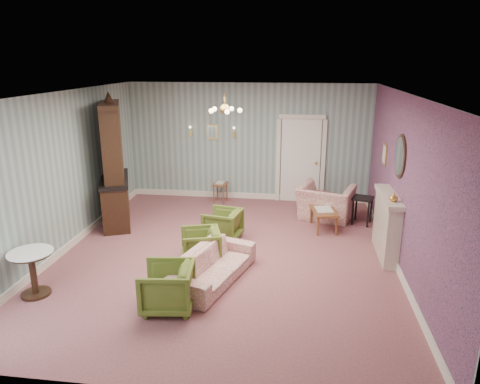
# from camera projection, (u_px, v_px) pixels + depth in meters

# --- Properties ---
(floor) EXTENTS (7.00, 7.00, 0.00)m
(floor) POSITION_uv_depth(u_px,v_px,m) (226.00, 255.00, 8.09)
(floor) COLOR #925559
(floor) RESTS_ON ground
(ceiling) EXTENTS (7.00, 7.00, 0.00)m
(ceiling) POSITION_uv_depth(u_px,v_px,m) (225.00, 94.00, 7.25)
(ceiling) COLOR white
(ceiling) RESTS_ON ground
(wall_back) EXTENTS (6.00, 0.00, 6.00)m
(wall_back) POSITION_uv_depth(u_px,v_px,m) (248.00, 143.00, 11.00)
(wall_back) COLOR gray
(wall_back) RESTS_ON ground
(wall_front) EXTENTS (6.00, 0.00, 6.00)m
(wall_front) POSITION_uv_depth(u_px,v_px,m) (168.00, 271.00, 4.35)
(wall_front) COLOR gray
(wall_front) RESTS_ON ground
(wall_left) EXTENTS (0.00, 7.00, 7.00)m
(wall_left) POSITION_uv_depth(u_px,v_px,m) (63.00, 173.00, 8.05)
(wall_left) COLOR gray
(wall_left) RESTS_ON ground
(wall_right) EXTENTS (0.00, 7.00, 7.00)m
(wall_right) POSITION_uv_depth(u_px,v_px,m) (405.00, 185.00, 7.30)
(wall_right) COLOR gray
(wall_right) RESTS_ON ground
(wall_right_floral) EXTENTS (0.00, 7.00, 7.00)m
(wall_right_floral) POSITION_uv_depth(u_px,v_px,m) (404.00, 185.00, 7.30)
(wall_right_floral) COLOR #BA5D7E
(wall_right_floral) RESTS_ON ground
(door) EXTENTS (1.12, 0.12, 2.16)m
(door) POSITION_uv_depth(u_px,v_px,m) (301.00, 159.00, 10.90)
(door) COLOR white
(door) RESTS_ON floor
(olive_chair_a) EXTENTS (0.75, 0.79, 0.74)m
(olive_chair_a) POSITION_uv_depth(u_px,v_px,m) (167.00, 285.00, 6.27)
(olive_chair_a) COLOR #596A25
(olive_chair_a) RESTS_ON floor
(olive_chair_b) EXTENTS (0.78, 0.80, 0.67)m
(olive_chair_b) POSITION_uv_depth(u_px,v_px,m) (201.00, 245.00, 7.73)
(olive_chair_b) COLOR #596A25
(olive_chair_b) RESTS_ON floor
(olive_chair_c) EXTENTS (0.74, 0.77, 0.68)m
(olive_chair_c) POSITION_uv_depth(u_px,v_px,m) (223.00, 223.00, 8.72)
(olive_chair_c) COLOR #596A25
(olive_chair_c) RESTS_ON floor
(sofa_chintz) EXTENTS (1.06, 1.92, 0.72)m
(sofa_chintz) POSITION_uv_depth(u_px,v_px,m) (213.00, 260.00, 7.09)
(sofa_chintz) COLOR #A5424D
(sofa_chintz) RESTS_ON floor
(wingback_chair) EXTENTS (1.33, 1.07, 1.01)m
(wingback_chair) POSITION_uv_depth(u_px,v_px,m) (326.00, 197.00, 9.82)
(wingback_chair) COLOR #A5424D
(wingback_chair) RESTS_ON floor
(dresser) EXTENTS (1.14, 1.75, 2.76)m
(dresser) POSITION_uv_depth(u_px,v_px,m) (113.00, 161.00, 9.35)
(dresser) COLOR black
(dresser) RESTS_ON floor
(fireplace) EXTENTS (0.30, 1.40, 1.16)m
(fireplace) POSITION_uv_depth(u_px,v_px,m) (387.00, 225.00, 7.94)
(fireplace) COLOR beige
(fireplace) RESTS_ON floor
(mantel_vase) EXTENTS (0.15, 0.15, 0.15)m
(mantel_vase) POSITION_uv_depth(u_px,v_px,m) (394.00, 197.00, 7.38)
(mantel_vase) COLOR gold
(mantel_vase) RESTS_ON fireplace
(oval_mirror) EXTENTS (0.04, 0.76, 0.84)m
(oval_mirror) POSITION_uv_depth(u_px,v_px,m) (400.00, 156.00, 7.56)
(oval_mirror) COLOR white
(oval_mirror) RESTS_ON wall_right
(framed_print) EXTENTS (0.04, 0.34, 0.42)m
(framed_print) POSITION_uv_depth(u_px,v_px,m) (385.00, 154.00, 8.92)
(framed_print) COLOR gold
(framed_print) RESTS_ON wall_right
(coffee_table) EXTENTS (0.61, 0.92, 0.44)m
(coffee_table) POSITION_uv_depth(u_px,v_px,m) (323.00, 219.00, 9.30)
(coffee_table) COLOR brown
(coffee_table) RESTS_ON floor
(side_table_black) EXTENTS (0.51, 0.51, 0.61)m
(side_table_black) POSITION_uv_depth(u_px,v_px,m) (362.00, 211.00, 9.55)
(side_table_black) COLOR black
(side_table_black) RESTS_ON floor
(pedestal_table) EXTENTS (0.81, 0.81, 0.71)m
(pedestal_table) POSITION_uv_depth(u_px,v_px,m) (33.00, 273.00, 6.65)
(pedestal_table) COLOR black
(pedestal_table) RESTS_ON floor
(nesting_table) EXTENTS (0.36, 0.44, 0.54)m
(nesting_table) POSITION_uv_depth(u_px,v_px,m) (220.00, 192.00, 11.01)
(nesting_table) COLOR brown
(nesting_table) RESTS_ON floor
(gilt_mirror_back) EXTENTS (0.28, 0.06, 0.36)m
(gilt_mirror_back) POSITION_uv_depth(u_px,v_px,m) (212.00, 132.00, 11.00)
(gilt_mirror_back) COLOR gold
(gilt_mirror_back) RESTS_ON wall_back
(sconce_left) EXTENTS (0.16, 0.12, 0.30)m
(sconce_left) POSITION_uv_depth(u_px,v_px,m) (191.00, 132.00, 11.05)
(sconce_left) COLOR gold
(sconce_left) RESTS_ON wall_back
(sconce_right) EXTENTS (0.16, 0.12, 0.30)m
(sconce_right) POSITION_uv_depth(u_px,v_px,m) (234.00, 133.00, 10.91)
(sconce_right) COLOR gold
(sconce_right) RESTS_ON wall_back
(chandelier) EXTENTS (0.56, 0.56, 0.36)m
(chandelier) POSITION_uv_depth(u_px,v_px,m) (225.00, 110.00, 7.33)
(chandelier) COLOR gold
(chandelier) RESTS_ON ceiling
(burgundy_cushion) EXTENTS (0.41, 0.28, 0.39)m
(burgundy_cushion) POSITION_uv_depth(u_px,v_px,m) (324.00, 200.00, 9.69)
(burgundy_cushion) COLOR maroon
(burgundy_cushion) RESTS_ON wingback_chair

